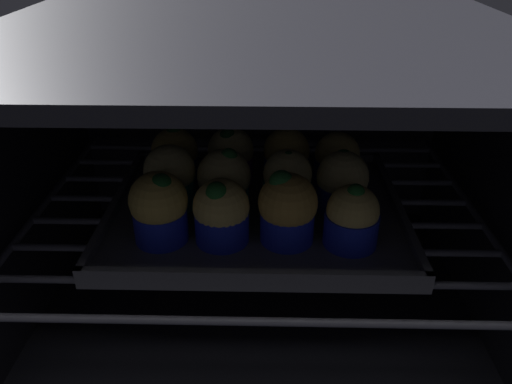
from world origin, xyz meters
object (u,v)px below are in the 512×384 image
Objects in this scene: muffin_row1_col2 at (287,182)px; muffin_row0_col0 at (159,208)px; muffin_row1_col0 at (170,178)px; muffin_row2_col0 at (175,157)px; muffin_row0_col2 at (287,209)px; muffin_row0_col3 at (352,218)px; muffin_row1_col1 at (224,182)px; muffin_row2_col2 at (286,156)px; muffin_row2_col3 at (337,161)px; muffin_row2_col1 at (231,156)px; baking_tray at (256,211)px; muffin_row0_col1 at (221,213)px; muffin_row1_col3 at (342,183)px.

muffin_row0_col0 is at bearing -153.59° from muffin_row1_col2.
muffin_row1_col0 is 6.24cm from muffin_row2_col0.
muffin_row0_col2 is 1.13× the size of muffin_row0_col3.
muffin_row1_col1 is 10.52cm from muffin_row2_col2.
muffin_row2_col3 is (6.74, 12.94, -0.60)cm from muffin_row0_col2.
muffin_row0_col0 reaches higher than muffin_row1_col1.
muffin_row0_col3 is at bearing -46.12° from muffin_row2_col1.
muffin_row0_col1 is at bearing -117.12° from baking_tray.
baking_tray is 4.45× the size of muffin_row1_col0.
muffin_row2_col3 is (20.08, 13.15, -0.67)cm from muffin_row0_col0.
muffin_row0_col3 is 24.73cm from muffin_row2_col0.
muffin_row2_col0 is at bearing -176.49° from muffin_row2_col1.
muffin_row1_col0 reaches higher than muffin_row2_col3.
muffin_row1_col1 is at bearing -154.07° from muffin_row2_col3.
muffin_row2_col2 is (14.28, 0.64, -0.10)cm from muffin_row2_col0.
muffin_row0_col0 is 1.08× the size of muffin_row2_col2.
muffin_row2_col1 is (-13.38, 6.97, -0.02)cm from muffin_row1_col3.
muffin_row0_col1 and muffin_row2_col1 have the same top height.
muffin_row2_col0 is (-14.18, 6.54, -0.04)cm from muffin_row1_col2.
muffin_row2_col2 is at bearing 173.17° from muffin_row2_col3.
muffin_row2_col0 is 1.01× the size of muffin_row2_col2.
muffin_row1_col3 is 0.97× the size of muffin_row2_col2.
muffin_row1_col2 reaches higher than muffin_row0_col3.
baking_tray is 4.62× the size of muffin_row1_col2.
muffin_row1_col1 is 1.05× the size of muffin_row2_col2.
muffin_row2_col0 reaches higher than muffin_row1_col2.
muffin_row0_col2 reaches higher than muffin_row2_col0.
muffin_row0_col2 reaches higher than muffin_row1_col1.
muffin_row0_col2 reaches higher than muffin_row1_col3.
muffin_row2_col0 is 1.01× the size of muffin_row2_col1.
muffin_row2_col2 is at bearing 88.63° from muffin_row0_col2.
muffin_row0_col3 is (13.56, -0.26, -0.25)cm from muffin_row0_col1.
muffin_row0_col1 is at bearing -135.81° from muffin_row2_col3.
muffin_row1_col2 and muffin_row2_col2 have the same top height.
muffin_row2_col2 is (13.67, 13.91, -0.48)cm from muffin_row0_col0.
muffin_row1_col3 is 1.05× the size of muffin_row2_col3.
muffin_row2_col1 is at bearing 177.61° from muffin_row2_col3.
muffin_row1_col2 reaches higher than baking_tray.
muffin_row0_col3 is 1.04× the size of muffin_row2_col3.
muffin_row0_col1 is 1.03× the size of muffin_row1_col3.
muffin_row1_col3 is at bearing -48.99° from muffin_row2_col2.
muffin_row1_col0 is at bearing 159.82° from muffin_row0_col3.
muffin_row0_col0 is 1.07× the size of muffin_row2_col0.
muffin_row1_col1 is 13.64cm from muffin_row1_col3.
muffin_row1_col1 reaches higher than muffin_row2_col2.
muffin_row0_col1 is at bearing -90.22° from muffin_row2_col1.
muffin_row2_col0 reaches higher than baking_tray.
muffin_row0_col2 is 1.10× the size of muffin_row1_col2.
muffin_row1_col2 is 1.02× the size of muffin_row1_col3.
muffin_row1_col2 is at bearing 2.36° from muffin_row1_col1.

